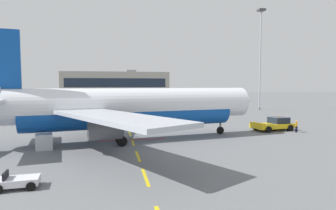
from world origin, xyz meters
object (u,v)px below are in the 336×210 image
Objects in this scene: uld_cargo_container at (44,142)px; airliner_foreground at (128,107)px; ground_crew_worker at (296,125)px; apron_light_mast_far at (260,48)px; pushback_tug at (274,124)px; fuel_service_truck at (9,113)px.

airliner_foreground is at bearing 20.34° from uld_cargo_container.
uld_cargo_container is at bearing -171.75° from ground_crew_worker.
uld_cargo_container is at bearing -159.66° from airliner_foreground.
uld_cargo_container is 0.07× the size of apron_light_mast_far.
airliner_foreground reaches higher than pushback_tug.
fuel_service_truck is 26.32m from uld_cargo_container.
apron_light_mast_far reaches higher than pushback_tug.
airliner_foreground is 18.17× the size of uld_cargo_container.
uld_cargo_container is at bearing -65.24° from fuel_service_truck.
ground_crew_worker is at bearing 8.25° from uld_cargo_container.
airliner_foreground is 5.44× the size of pushback_tug.
ground_crew_worker is at bearing 3.43° from airliner_foreground.
apron_light_mast_far is at bearing 15.86° from fuel_service_truck.
uld_cargo_container is 62.81m from apron_light_mast_far.
airliner_foreground is 53.69m from apron_light_mast_far.
apron_light_mast_far is at bearing 68.67° from ground_crew_worker.
uld_cargo_container is (11.02, -23.89, -0.85)m from fuel_service_truck.
fuel_service_truck reaches higher than pushback_tug.
fuel_service_truck is at bearing 155.88° from ground_crew_worker.
airliner_foreground is at bearing -176.57° from ground_crew_worker.
ground_crew_worker is (2.11, -2.18, 0.06)m from pushback_tug.
fuel_service_truck is (-40.89, 17.07, 0.74)m from pushback_tug.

